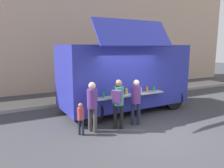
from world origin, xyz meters
name	(u,v)px	position (x,y,z in m)	size (l,w,h in m)	color
ground_plane	(148,130)	(0.00, 0.00, 0.00)	(60.00, 60.00, 0.00)	#38383D
curb_strip	(22,105)	(-3.51, 5.06, 0.07)	(28.00, 1.60, 0.15)	#9E998E
building_behind	(28,14)	(-2.51, 8.96, 4.76)	(32.00, 2.40, 9.51)	tan
food_truck_main	(124,75)	(0.49, 2.44, 1.57)	(5.52, 3.15, 3.77)	#2A31A5
trash_bin	(159,84)	(4.40, 4.76, 0.52)	(0.60, 0.60, 1.04)	#305E36
customer_front_ordering	(136,98)	(-0.09, 0.64, 0.99)	(0.34, 0.34, 1.65)	#1E233A
customer_mid_with_backpack	(118,99)	(-0.84, 0.59, 1.05)	(0.52, 0.54, 1.71)	black
customer_rear_waiting	(92,103)	(-1.72, 0.75, 1.00)	(0.34, 0.34, 1.68)	#4A4445
child_near_queue	(81,116)	(-2.16, 0.67, 0.63)	(0.21, 0.21, 1.05)	#202537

